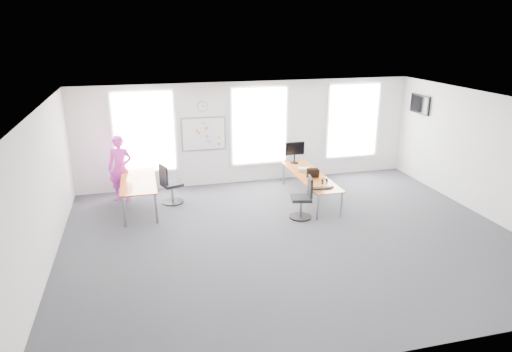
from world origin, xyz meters
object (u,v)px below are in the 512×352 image
object	(u,v)px
desk_right	(310,177)
keyboard	(321,188)
person	(120,168)
desk_left	(138,183)
chair_left	(170,186)
headphones	(324,180)
chair_right	(304,200)
monitor	(295,151)

from	to	relation	value
desk_right	keyboard	bearing A→B (deg)	-96.16
person	keyboard	world-z (taller)	person
desk_left	chair_left	world-z (taller)	chair_left
desk_right	headphones	bearing A→B (deg)	-74.57
desk_right	desk_left	world-z (taller)	desk_left
chair_right	desk_left	bearing A→B (deg)	-100.02
desk_left	monitor	xyz separation A→B (m)	(4.44, 0.76, 0.35)
headphones	chair_left	bearing A→B (deg)	150.94
chair_right	chair_left	world-z (taller)	chair_left
desk_right	desk_left	xyz separation A→B (m)	(-4.48, 0.43, 0.08)
keyboard	desk_right	bearing A→B (deg)	89.80
desk_right	chair_right	xyz separation A→B (m)	(-0.60, -1.12, -0.18)
chair_left	headphones	distance (m)	4.06
desk_right	monitor	distance (m)	1.27
chair_left	headphones	size ratio (longest dim) A/B	6.66
desk_left	keyboard	bearing A→B (deg)	-18.81
chair_right	monitor	size ratio (longest dim) A/B	1.65
desk_left	monitor	distance (m)	4.52
desk_right	chair_left	world-z (taller)	chair_left
desk_right	chair_right	size ratio (longest dim) A/B	2.69
desk_left	chair_left	distance (m)	0.86
desk_left	chair_right	distance (m)	4.19
desk_left	headphones	distance (m)	4.75
chair_left	keyboard	xyz separation A→B (m)	(3.58, -1.73, 0.23)
chair_left	desk_right	bearing A→B (deg)	-120.37
desk_right	chair_left	xyz separation A→B (m)	(-3.69, 0.67, -0.17)
person	headphones	size ratio (longest dim) A/B	11.11
chair_right	headphones	world-z (taller)	chair_right
desk_right	desk_left	bearing A→B (deg)	174.51
desk_left	chair_right	world-z (taller)	chair_right
monitor	chair_right	bearing A→B (deg)	-102.72
keyboard	monitor	bearing A→B (deg)	94.09
keyboard	desk_left	bearing A→B (deg)	167.15
desk_right	headphones	xyz separation A→B (m)	(0.16, -0.58, 0.09)
headphones	desk_left	bearing A→B (deg)	156.65
chair_right	headphones	xyz separation A→B (m)	(0.76, 0.53, 0.27)
desk_left	chair_right	size ratio (longest dim) A/B	2.06
monitor	desk_right	bearing A→B (deg)	-87.22
desk_left	chair_right	xyz separation A→B (m)	(3.88, -1.55, -0.26)
desk_right	monitor	bearing A→B (deg)	91.97
chair_left	chair_right	bearing A→B (deg)	-140.11
desk_right	chair_right	world-z (taller)	chair_right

